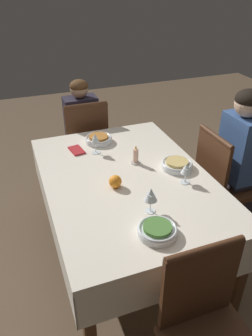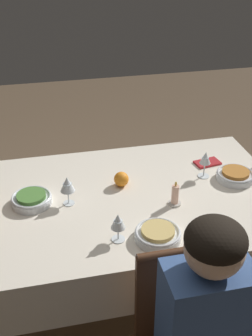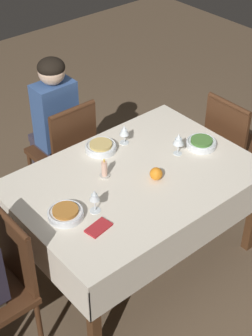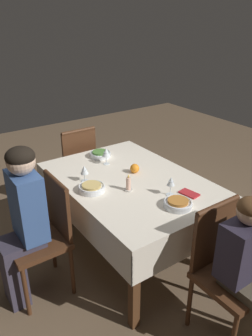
# 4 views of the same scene
# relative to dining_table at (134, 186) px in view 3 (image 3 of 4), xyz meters

# --- Properties ---
(ground_plane) EXTENTS (8.00, 8.00, 0.00)m
(ground_plane) POSITION_rel_dining_table_xyz_m (0.00, 0.00, -0.65)
(ground_plane) COLOR brown
(dining_table) EXTENTS (1.52, 1.06, 0.73)m
(dining_table) POSITION_rel_dining_table_xyz_m (0.00, 0.00, 0.00)
(dining_table) COLOR silver
(dining_table) RESTS_ON ground_plane
(chair_south) EXTENTS (0.41, 0.41, 0.93)m
(chair_south) POSITION_rel_dining_table_xyz_m (0.00, -0.78, -0.13)
(chair_south) COLOR #472816
(chair_south) RESTS_ON ground_plane
(chair_east) EXTENTS (0.41, 0.41, 0.93)m
(chair_east) POSITION_rel_dining_table_xyz_m (1.01, 0.04, -0.13)
(chair_east) COLOR #472816
(chair_east) RESTS_ON ground_plane
(chair_west) EXTENTS (0.41, 0.41, 0.93)m
(chair_west) POSITION_rel_dining_table_xyz_m (-1.01, -0.02, -0.13)
(chair_west) COLOR #472816
(chair_west) RESTS_ON ground_plane
(person_adult_denim) EXTENTS (0.30, 0.34, 1.22)m
(person_adult_denim) POSITION_rel_dining_table_xyz_m (0.00, -0.93, 0.04)
(person_adult_denim) COLOR #383342
(person_adult_denim) RESTS_ON ground_plane
(bowl_south) EXTENTS (0.21, 0.21, 0.06)m
(bowl_south) POSITION_rel_dining_table_xyz_m (-0.01, -0.36, 0.11)
(bowl_south) COLOR silver
(bowl_south) RESTS_ON dining_table
(wine_glass_south) EXTENTS (0.07, 0.07, 0.14)m
(wine_glass_south) POSITION_rel_dining_table_xyz_m (-0.19, -0.33, 0.18)
(wine_glass_south) COLOR white
(wine_glass_south) RESTS_ON dining_table
(bowl_east) EXTENTS (0.21, 0.21, 0.06)m
(bowl_east) POSITION_rel_dining_table_xyz_m (0.55, 0.03, 0.11)
(bowl_east) COLOR silver
(bowl_east) RESTS_ON dining_table
(wine_glass_east) EXTENTS (0.07, 0.07, 0.15)m
(wine_glass_east) POSITION_rel_dining_table_xyz_m (0.39, 0.10, 0.19)
(wine_glass_east) COLOR white
(wine_glass_east) RESTS_ON dining_table
(bowl_west) EXTENTS (0.21, 0.21, 0.06)m
(bowl_west) POSITION_rel_dining_table_xyz_m (-0.56, 0.04, 0.11)
(bowl_west) COLOR silver
(bowl_west) RESTS_ON dining_table
(wine_glass_west) EXTENTS (0.07, 0.07, 0.16)m
(wine_glass_west) POSITION_rel_dining_table_xyz_m (-0.38, -0.00, 0.20)
(wine_glass_west) COLOR white
(wine_glass_west) RESTS_ON dining_table
(candle_centerpiece) EXTENTS (0.07, 0.07, 0.14)m
(candle_centerpiece) POSITION_rel_dining_table_xyz_m (0.14, -0.12, 0.13)
(candle_centerpiece) COLOR beige
(candle_centerpiece) RESTS_ON dining_table
(orange_fruit) EXTENTS (0.08, 0.08, 0.08)m
(orange_fruit) POSITION_rel_dining_table_xyz_m (-0.08, 0.11, 0.12)
(orange_fruit) COLOR orange
(orange_fruit) RESTS_ON dining_table
(napkin_red_folded) EXTENTS (0.16, 0.11, 0.01)m
(napkin_red_folded) POSITION_rel_dining_table_xyz_m (0.46, 0.23, 0.09)
(napkin_red_folded) COLOR #AD2328
(napkin_red_folded) RESTS_ON dining_table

